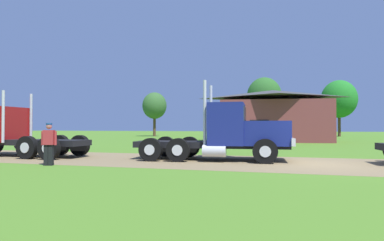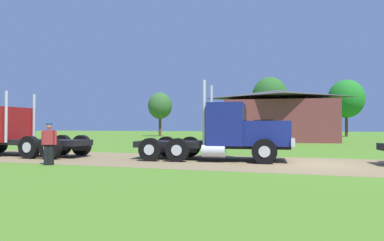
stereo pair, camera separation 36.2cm
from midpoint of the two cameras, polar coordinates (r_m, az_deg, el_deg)
The scene contains 9 objects.
ground_plane at distance 14.11m, azimuth 21.68°, elevation -7.23°, with size 200.00×200.00×0.00m, color #4E7F24.
dirt_track at distance 14.11m, azimuth 21.68°, elevation -7.22°, with size 120.00×6.03×0.01m, color olive.
truck_foreground_white at distance 14.89m, azimuth 7.60°, elevation -2.29°, with size 7.28×3.14×3.56m.
truck_near_right at distance 20.12m, azimuth -29.56°, elevation -1.73°, with size 7.98×2.80×3.34m.
visitor_by_barrel at distance 14.06m, azimuth -23.15°, elevation -3.55°, with size 0.57×0.37×1.67m.
shed_building at distance 35.33m, azimuth 15.10°, elevation 0.67°, with size 12.18×8.73×5.42m.
tree_left at distance 53.35m, azimuth -5.44°, elevation 2.58°, with size 3.94×3.94×7.17m.
tree_mid at distance 46.29m, azimuth 13.70°, elevation 4.18°, with size 4.75×4.75×8.42m.
tree_right at distance 56.79m, azimuth 25.62°, elevation 3.45°, with size 5.47×5.47×8.99m.
Camera 2 is at (-0.96, -13.93, 1.52)m, focal length 30.36 mm.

